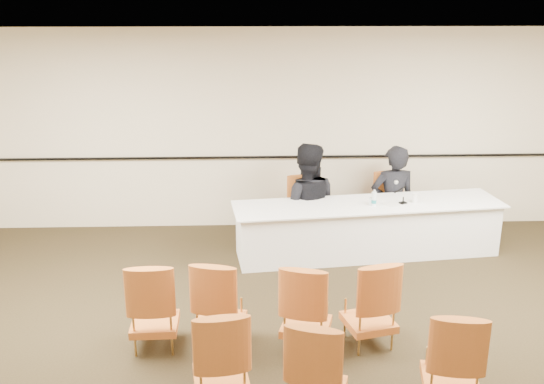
{
  "coord_description": "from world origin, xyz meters",
  "views": [
    {
      "loc": [
        -0.5,
        -4.89,
        3.37
      ],
      "look_at": [
        -0.22,
        2.6,
        0.98
      ],
      "focal_mm": 40.0,
      "sensor_mm": 36.0,
      "label": 1
    }
  ],
  "objects": [
    {
      "name": "aud_chair_extra",
      "position": [
        -1.47,
        0.56,
        0.47
      ],
      "size": [
        0.51,
        0.51,
        0.95
      ],
      "primitive_type": null,
      "rotation": [
        0.0,
        0.0,
        0.03
      ],
      "color": "#AF5E1F",
      "rests_on": "ground"
    },
    {
      "name": "coffee_cup",
      "position": [
        1.73,
        2.82,
        0.8
      ],
      "size": [
        0.1,
        0.1,
        0.13
      ],
      "primitive_type": "cylinder",
      "rotation": [
        0.0,
        0.0,
        0.24
      ],
      "color": "white",
      "rests_on": "panel_table"
    },
    {
      "name": "wall_back",
      "position": [
        0.0,
        4.0,
        1.5
      ],
      "size": [
        10.0,
        0.04,
        3.0
      ],
      "primitive_type": "cube",
      "color": "beige",
      "rests_on": "ground"
    },
    {
      "name": "papers",
      "position": [
        1.44,
        2.79,
        0.74
      ],
      "size": [
        0.37,
        0.34,
        0.0
      ],
      "primitive_type": "cube",
      "rotation": [
        0.0,
        0.0,
        0.52
      ],
      "color": "silver",
      "rests_on": "panel_table"
    },
    {
      "name": "floor",
      "position": [
        0.0,
        0.0,
        0.0
      ],
      "size": [
        10.0,
        10.0,
        0.0
      ],
      "primitive_type": "plane",
      "color": "black",
      "rests_on": "ground"
    },
    {
      "name": "panel_table",
      "position": [
        1.1,
        2.81,
        0.37
      ],
      "size": [
        3.74,
        1.28,
        0.73
      ],
      "primitive_type": null,
      "rotation": [
        0.0,
        0.0,
        0.12
      ],
      "color": "white",
      "rests_on": "ground"
    },
    {
      "name": "aud_chair_back_right",
      "position": [
        1.2,
        -0.49,
        0.47
      ],
      "size": [
        0.58,
        0.58,
        0.95
      ],
      "primitive_type": null,
      "rotation": [
        0.0,
        0.0,
        -0.17
      ],
      "color": "#AF5E1F",
      "rests_on": "ground"
    },
    {
      "name": "wall_rail",
      "position": [
        0.0,
        3.96,
        1.1
      ],
      "size": [
        9.8,
        0.04,
        0.03
      ],
      "primitive_type": "cube",
      "color": "black",
      "rests_on": "wall_back"
    },
    {
      "name": "panelist_main",
      "position": [
        1.58,
        3.42,
        0.48
      ],
      "size": [
        0.7,
        0.5,
        1.82
      ],
      "primitive_type": "imported",
      "rotation": [
        0.0,
        0.0,
        3.24
      ],
      "color": "black",
      "rests_on": "ground"
    },
    {
      "name": "panelist_second",
      "position": [
        0.29,
        3.26,
        0.5
      ],
      "size": [
        1.0,
        0.81,
        1.94
      ],
      "primitive_type": "imported",
      "rotation": [
        0.0,
        0.0,
        3.06
      ],
      "color": "black",
      "rests_on": "ground"
    },
    {
      "name": "aud_chair_back_mid",
      "position": [
        0.04,
        -0.59,
        0.47
      ],
      "size": [
        0.62,
        0.62,
        0.95
      ],
      "primitive_type": null,
      "rotation": [
        0.0,
        0.0,
        -0.3
      ],
      "color": "#AF5E1F",
      "rests_on": "ground"
    },
    {
      "name": "aud_chair_back_left",
      "position": [
        -0.77,
        -0.4,
        0.47
      ],
      "size": [
        0.57,
        0.57,
        0.95
      ],
      "primitive_type": null,
      "rotation": [
        0.0,
        0.0,
        0.15
      ],
      "color": "#AF5E1F",
      "rests_on": "ground"
    },
    {
      "name": "microphone",
      "position": [
        1.56,
        2.79,
        0.88
      ],
      "size": [
        0.19,
        0.24,
        0.29
      ],
      "primitive_type": null,
      "rotation": [
        0.0,
        0.0,
        0.5
      ],
      "color": "black",
      "rests_on": "panel_table"
    },
    {
      "name": "water_bottle",
      "position": [
        1.15,
        2.71,
        0.85
      ],
      "size": [
        0.07,
        0.07,
        0.22
      ],
      "primitive_type": null,
      "rotation": [
        0.0,
        0.0,
        -0.01
      ],
      "color": "teal",
      "rests_on": "panel_table"
    },
    {
      "name": "panelist_main_chair",
      "position": [
        1.58,
        3.42,
        0.47
      ],
      "size": [
        0.56,
        0.56,
        0.95
      ],
      "primitive_type": null,
      "rotation": [
        0.0,
        0.0,
        0.12
      ],
      "color": "#AF5E1F",
      "rests_on": "ground"
    },
    {
      "name": "ceiling",
      "position": [
        0.0,
        0.0,
        3.0
      ],
      "size": [
        10.0,
        10.0,
        0.0
      ],
      "primitive_type": "plane",
      "rotation": [
        3.14,
        0.0,
        0.0
      ],
      "color": "silver",
      "rests_on": "ground"
    },
    {
      "name": "panelist_second_chair",
      "position": [
        0.29,
        3.26,
        0.47
      ],
      "size": [
        0.56,
        0.56,
        0.95
      ],
      "primitive_type": null,
      "rotation": [
        0.0,
        0.0,
        0.12
      ],
      "color": "#AF5E1F",
      "rests_on": "ground"
    },
    {
      "name": "aud_chair_front_right",
      "position": [
        0.69,
        0.52,
        0.47
      ],
      "size": [
        0.61,
        0.61,
        0.95
      ],
      "primitive_type": null,
      "rotation": [
        0.0,
        0.0,
        0.25
      ],
      "color": "#AF5E1F",
      "rests_on": "ground"
    },
    {
      "name": "drinking_glass",
      "position": [
        1.12,
        2.75,
        0.78
      ],
      "size": [
        0.08,
        0.08,
        0.1
      ],
      "primitive_type": "cylinder",
      "rotation": [
        0.0,
        0.0,
        0.36
      ],
      "color": "white",
      "rests_on": "panel_table"
    },
    {
      "name": "aud_chair_front_mid",
      "position": [
        0.05,
        0.46,
        0.47
      ],
      "size": [
        0.62,
        0.62,
        0.95
      ],
      "primitive_type": null,
      "rotation": [
        0.0,
        0.0,
        -0.28
      ],
      "color": "#AF5E1F",
      "rests_on": "ground"
    },
    {
      "name": "aud_chair_front_left",
      "position": [
        -0.82,
        0.57,
        0.47
      ],
      "size": [
        0.6,
        0.6,
        0.95
      ],
      "primitive_type": null,
      "rotation": [
        0.0,
        0.0,
        -0.23
      ],
      "color": "#AF5E1F",
      "rests_on": "ground"
    }
  ]
}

